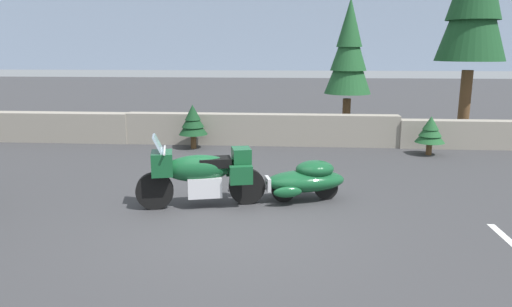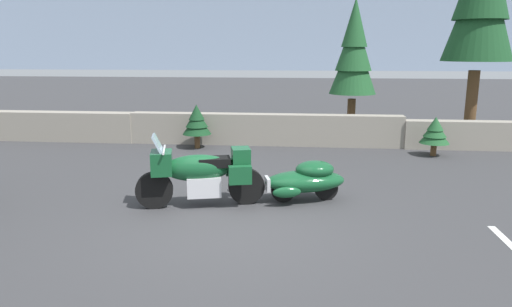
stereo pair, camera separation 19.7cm
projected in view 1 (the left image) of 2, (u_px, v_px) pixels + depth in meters
ground_plane at (234, 224)px, 7.61m from camera, size 80.00×80.00×0.00m
stone_guard_wall at (239, 130)px, 13.88m from camera, size 24.00×0.57×0.92m
distant_ridgeline at (289, 24)px, 99.77m from camera, size 240.00×80.00×16.00m
touring_motorcycle at (201, 173)px, 8.35m from camera, size 2.27×1.08×1.33m
car_shaped_trailer at (306, 179)px, 8.72m from camera, size 2.22×1.06×0.76m
pine_tree_secondary at (349, 52)px, 14.51m from camera, size 1.45×1.45×4.32m
pine_sapling_near at (430, 131)px, 12.47m from camera, size 0.78×0.78×1.05m
pine_sapling_farther at (193, 121)px, 13.26m from camera, size 0.82×0.82×1.25m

